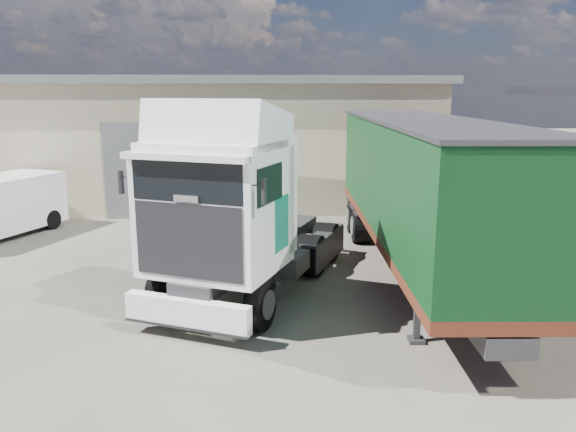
{
  "coord_description": "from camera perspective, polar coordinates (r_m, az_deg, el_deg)",
  "views": [
    {
      "loc": [
        1.59,
        -11.09,
        4.73
      ],
      "look_at": [
        2.43,
        3.0,
        1.58
      ],
      "focal_mm": 35.0,
      "sensor_mm": 36.0,
      "label": 1
    }
  ],
  "objects": [
    {
      "name": "ground",
      "position": [
        12.16,
        -10.84,
        -10.56
      ],
      "size": [
        120.0,
        120.0,
        0.0
      ],
      "primitive_type": "plane",
      "color": "black",
      "rests_on": "ground"
    },
    {
      "name": "warehouse",
      "position": [
        28.2,
        -19.2,
        7.68
      ],
      "size": [
        30.6,
        12.6,
        5.42
      ],
      "color": "#B7A98D",
      "rests_on": "ground"
    },
    {
      "name": "brick_boundary_wall",
      "position": [
        20.06,
        26.27,
        1.27
      ],
      "size": [
        0.35,
        26.0,
        2.5
      ],
      "primitive_type": "cube",
      "color": "maroon",
      "rests_on": "ground"
    },
    {
      "name": "tractor_unit",
      "position": [
        12.55,
        -5.37,
        -0.36
      ],
      "size": [
        5.06,
        7.18,
        4.59
      ],
      "rotation": [
        0.0,
        0.0,
        -0.41
      ],
      "color": "black",
      "rests_on": "ground"
    },
    {
      "name": "box_trailer",
      "position": [
        14.58,
        13.38,
        3.35
      ],
      "size": [
        3.27,
        12.36,
        4.07
      ],
      "rotation": [
        0.0,
        0.0,
        -0.06
      ],
      "color": "#2D2D30",
      "rests_on": "ground"
    }
  ]
}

